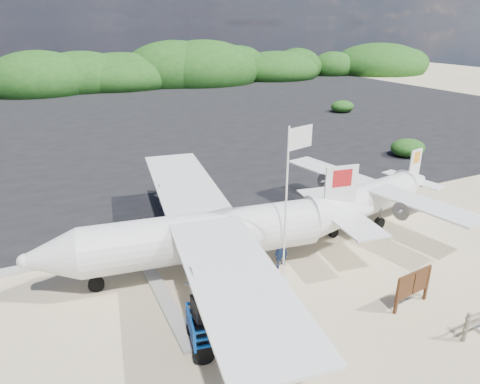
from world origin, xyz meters
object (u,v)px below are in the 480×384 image
object	(u,v)px
aircraft_large	(284,134)
crew_a	(281,245)
baggage_cart	(234,342)
signboard	(410,306)
crew_b	(199,217)
flagpole	(283,278)
crew_c	(327,200)

from	to	relation	value
aircraft_large	crew_a	bearing A→B (deg)	66.81
baggage_cart	signboard	size ratio (longest dim) A/B	1.69
signboard	aircraft_large	xyz separation A→B (m)	(8.51, 22.32, 0.00)
crew_a	crew_b	bearing A→B (deg)	-85.25
crew_b	flagpole	bearing A→B (deg)	114.86
signboard	crew_b	world-z (taller)	crew_b
flagpole	aircraft_large	bearing A→B (deg)	58.86
signboard	crew_b	size ratio (longest dim) A/B	1.15
baggage_cart	crew_a	bearing A→B (deg)	52.22
crew_a	aircraft_large	distance (m)	21.42
crew_c	crew_a	bearing A→B (deg)	46.36
signboard	crew_c	size ratio (longest dim) A/B	0.86
crew_b	crew_c	bearing A→B (deg)	176.32
crew_b	crew_c	size ratio (longest dim) A/B	0.75
crew_c	aircraft_large	xyz separation A→B (m)	(6.89, 15.38, -0.98)
baggage_cart	crew_a	distance (m)	4.71
flagpole	crew_a	size ratio (longest dim) A/B	3.01
signboard	aircraft_large	distance (m)	23.88
signboard	aircraft_large	world-z (taller)	aircraft_large
signboard	crew_a	bearing A→B (deg)	117.38
crew_b	crew_c	distance (m)	6.21
baggage_cart	crew_c	distance (m)	9.78
crew_b	aircraft_large	size ratio (longest dim) A/B	0.09
flagpole	baggage_cart	bearing A→B (deg)	-142.77
signboard	baggage_cart	bearing A→B (deg)	165.22
signboard	crew_c	xyz separation A→B (m)	(1.62, 6.94, 0.98)
signboard	aircraft_large	bearing A→B (deg)	63.38
crew_a	crew_b	distance (m)	4.51
baggage_cart	aircraft_large	world-z (taller)	aircraft_large
crew_c	aircraft_large	bearing A→B (deg)	-101.72
flagpole	crew_b	world-z (taller)	flagpole
signboard	crew_b	xyz separation A→B (m)	(-4.45, 8.19, 0.73)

